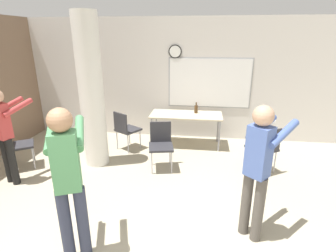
{
  "coord_description": "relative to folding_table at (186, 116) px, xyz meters",
  "views": [
    {
      "loc": [
        0.71,
        -1.14,
        2.39
      ],
      "look_at": [
        0.19,
        2.81,
        1.01
      ],
      "focal_mm": 28.0,
      "sensor_mm": 36.0,
      "label": 1
    }
  ],
  "objects": [
    {
      "name": "wall_back",
      "position": [
        -0.36,
        0.59,
        0.72
      ],
      "size": [
        8.0,
        0.15,
        2.8
      ],
      "color": "silver",
      "rests_on": "ground_plane"
    },
    {
      "name": "support_pillar",
      "position": [
        -1.67,
        -1.14,
        0.72
      ],
      "size": [
        0.45,
        0.45,
        2.8
      ],
      "color": "silver",
      "rests_on": "ground_plane"
    },
    {
      "name": "folding_table",
      "position": [
        0.0,
        0.0,
        0.0
      ],
      "size": [
        1.59,
        0.69,
        0.73
      ],
      "color": "beige",
      "rests_on": "ground_plane"
    },
    {
      "name": "bottle_on_table",
      "position": [
        0.21,
        0.13,
        0.15
      ],
      "size": [
        0.08,
        0.08,
        0.25
      ],
      "color": "#4C3319",
      "rests_on": "folding_table"
    },
    {
      "name": "chair_table_front",
      "position": [
        -0.39,
        -1.16,
        -0.17
      ],
      "size": [
        0.52,
        0.52,
        0.87
      ],
      "color": "#2D2D33",
      "rests_on": "ground_plane"
    },
    {
      "name": "chair_mid_room",
      "position": [
        1.49,
        -1.11,
        -0.17
      ],
      "size": [
        0.61,
        0.61,
        0.87
      ],
      "color": "#2D2D33",
      "rests_on": "ground_plane"
    },
    {
      "name": "chair_table_left",
      "position": [
        -1.27,
        -0.46,
        -0.17
      ],
      "size": [
        0.61,
        0.61,
        0.87
      ],
      "color": "#2D2D33",
      "rests_on": "ground_plane"
    },
    {
      "name": "chair_by_left_wall",
      "position": [
        -3.06,
        -1.54,
        -0.17
      ],
      "size": [
        0.61,
        0.61,
        0.87
      ],
      "color": "#2D2D33",
      "rests_on": "ground_plane"
    },
    {
      "name": "person_watching_back",
      "position": [
        -2.8,
        -2.02,
        0.27
      ],
      "size": [
        0.52,
        0.65,
        1.62
      ],
      "color": "black",
      "rests_on": "ground_plane"
    },
    {
      "name": "person_playing_front",
      "position": [
        -1.0,
        -3.39,
        0.35
      ],
      "size": [
        0.57,
        0.71,
        1.76
      ],
      "color": "#2D3347",
      "rests_on": "ground_plane"
    },
    {
      "name": "person_playing_side",
      "position": [
        1.01,
        -2.8,
        0.32
      ],
      "size": [
        0.64,
        0.67,
        1.69
      ],
      "color": "#514C47",
      "rests_on": "ground_plane"
    }
  ]
}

